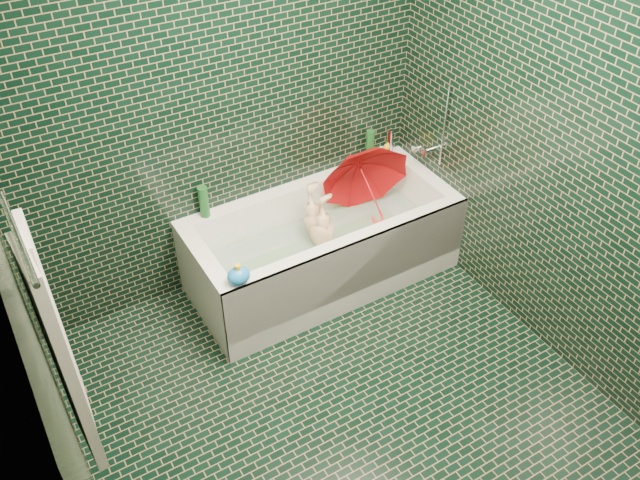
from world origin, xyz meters
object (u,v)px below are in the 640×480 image
umbrella (370,190)px  rubber_duck (384,152)px  bathtub (324,254)px  bath_toy (239,275)px  child (323,241)px

umbrella → rubber_duck: umbrella is taller
bathtub → umbrella: (0.38, 0.05, 0.34)m
umbrella → rubber_duck: size_ratio=4.79×
bathtub → bath_toy: 0.88m
child → bath_toy: size_ratio=5.95×
umbrella → bath_toy: 1.16m
bathtub → umbrella: 0.51m
child → umbrella: (0.38, 0.04, 0.24)m
bathtub → rubber_duck: bearing=25.6°
umbrella → bath_toy: umbrella is taller
bathtub → child: bearing=100.9°
child → rubber_duck: rubber_duck is taller
umbrella → child: bearing=-158.9°
bathtub → child: bathtub is taller
bath_toy → rubber_duck: bearing=27.4°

